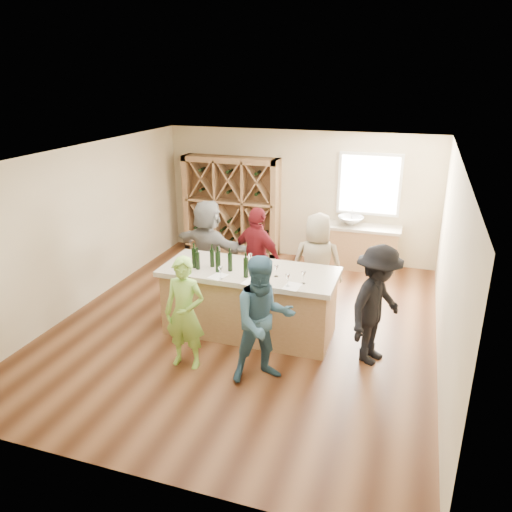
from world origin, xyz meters
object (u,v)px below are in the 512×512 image
(wine_bottle_e, at_px, (230,262))
(person_near_left, at_px, (185,313))
(person_far_mid, at_px, (257,258))
(wine_bottle_f, at_px, (246,268))
(person_near_right, at_px, (264,320))
(sink, at_px, (351,221))
(wine_bottle_a, at_px, (194,258))
(wine_rack, at_px, (231,206))
(wine_bottle_b, at_px, (198,261))
(tasting_counter_base, at_px, (249,303))
(person_far_right, at_px, (317,265))
(wine_bottle_c, at_px, (212,258))
(person_server, at_px, (377,305))
(person_far_left, at_px, (208,249))
(wine_bottle_d, at_px, (218,262))

(wine_bottle_e, height_order, person_near_left, person_near_left)
(person_far_mid, bearing_deg, wine_bottle_f, 122.99)
(wine_bottle_e, xyz_separation_m, person_near_right, (0.86, -1.02, -0.34))
(sink, relative_size, wine_bottle_a, 1.72)
(wine_rack, height_order, sink, wine_rack)
(wine_bottle_b, relative_size, person_near_left, 0.17)
(person_far_mid, relative_size, wine_bottle_f, 6.02)
(tasting_counter_base, height_order, wine_bottle_e, wine_bottle_e)
(wine_bottle_e, height_order, person_near_right, person_near_right)
(person_near_left, height_order, person_far_right, person_far_right)
(wine_bottle_c, relative_size, person_far_mid, 0.16)
(person_server, bearing_deg, wine_bottle_c, 109.84)
(wine_bottle_e, xyz_separation_m, person_near_left, (-0.28, -1.04, -0.41))
(wine_rack, distance_m, sink, 2.70)
(tasting_counter_base, height_order, person_far_right, person_far_right)
(tasting_counter_base, bearing_deg, person_near_left, -114.31)
(tasting_counter_base, distance_m, person_near_right, 1.36)
(tasting_counter_base, xyz_separation_m, person_server, (1.96, -0.24, 0.38))
(person_far_left, bearing_deg, sink, -116.87)
(person_far_mid, xyz_separation_m, wine_bottle_f, (0.23, -1.25, 0.33))
(sink, bearing_deg, wine_bottle_a, -117.88)
(wine_bottle_b, height_order, person_far_left, person_far_left)
(sink, relative_size, person_far_left, 0.30)
(person_far_right, bearing_deg, person_near_left, 51.56)
(wine_bottle_c, distance_m, person_far_left, 1.35)
(person_near_left, distance_m, wine_bottle_f, 1.14)
(wine_bottle_a, distance_m, person_near_left, 1.13)
(person_server, bearing_deg, person_far_left, 90.38)
(wine_bottle_b, bearing_deg, wine_bottle_e, 10.16)
(wine_bottle_a, height_order, person_far_mid, person_far_mid)
(wine_bottle_b, bearing_deg, wine_rack, 103.18)
(sink, relative_size, person_far_right, 0.30)
(tasting_counter_base, relative_size, wine_bottle_e, 9.09)
(wine_bottle_d, relative_size, person_near_left, 0.20)
(person_far_mid, bearing_deg, person_near_right, 132.82)
(person_far_right, bearing_deg, wine_bottle_a, 28.98)
(wine_rack, xyz_separation_m, sink, (2.70, -0.07, -0.09))
(wine_bottle_b, bearing_deg, person_far_right, 37.20)
(wine_bottle_b, bearing_deg, person_near_right, -34.54)
(sink, bearing_deg, wine_bottle_d, -112.13)
(wine_bottle_f, bearing_deg, wine_bottle_e, 152.90)
(tasting_counter_base, xyz_separation_m, person_far_left, (-1.17, 1.11, 0.41))
(wine_rack, relative_size, person_near_right, 1.25)
(wine_bottle_c, height_order, person_near_left, person_near_left)
(wine_bottle_d, relative_size, person_near_right, 0.19)
(tasting_counter_base, distance_m, person_far_left, 1.67)
(wine_bottle_e, relative_size, person_near_right, 0.16)
(wine_bottle_c, bearing_deg, wine_bottle_e, -13.24)
(wine_bottle_b, relative_size, person_far_mid, 0.15)
(wine_bottle_a, bearing_deg, person_server, -1.09)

